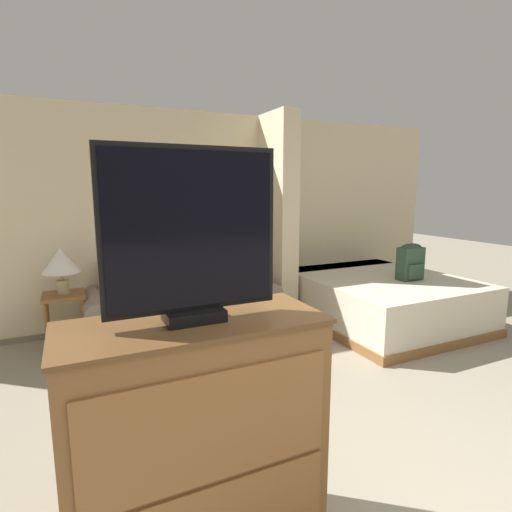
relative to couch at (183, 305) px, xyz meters
The scene contains 10 objects.
wall_back 1.19m from the couch, 44.99° to the left, with size 7.13×0.16×2.60m.
wall_partition_pillar 1.63m from the couch, ahead, with size 0.24×0.68×2.60m.
couch is the anchor object (origin of this frame).
coffee_table 1.08m from the couch, 93.96° to the right, with size 0.74×0.47×0.39m.
side_table 1.27m from the couch, behind, with size 0.41×0.41×0.58m.
table_lamp 1.40m from the couch, behind, with size 0.37×0.37×0.48m.
tv_dresser 3.01m from the couch, 103.67° to the right, with size 1.10×0.47×1.13m.
tv 3.22m from the couch, 103.68° to the right, with size 0.71×0.16×0.71m.
bed 2.44m from the couch, 16.33° to the right, with size 1.82×2.13×0.58m.
backpack 2.76m from the couch, 21.22° to the right, with size 0.31×0.19×0.44m.
Camera 1 is at (-1.63, -0.95, 1.67)m, focal length 28.00 mm.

